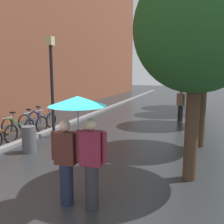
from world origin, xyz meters
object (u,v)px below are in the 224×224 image
(parked_bicycle_1, at_px, (0,132))
(couple_under_umbrella, at_px, (78,136))
(street_tree_2, at_px, (208,41))
(litter_bin, at_px, (29,139))
(street_tree_0, at_px, (197,29))
(street_tree_3, at_px, (206,47))
(street_lamp_post, at_px, (52,79))
(street_tree_4, at_px, (207,48))
(parked_bicycle_3, at_px, (33,122))
(street_tree_1, at_px, (206,42))
(parked_bicycle_4, at_px, (42,119))
(parked_bicycle_2, at_px, (18,126))
(pedestrian_walking_midground, at_px, (181,105))

(parked_bicycle_1, xyz_separation_m, couple_under_umbrella, (4.77, -2.87, 1.01))
(street_tree_2, distance_m, litter_bin, 9.07)
(street_tree_0, height_order, street_tree_3, street_tree_3)
(street_lamp_post, xyz_separation_m, litter_bin, (0.32, -1.88, -1.85))
(street_tree_4, bearing_deg, street_lamp_post, -117.38)
(street_tree_4, xyz_separation_m, parked_bicycle_3, (-6.89, -10.13, -3.73))
(street_tree_1, height_order, parked_bicycle_1, street_tree_1)
(street_tree_2, bearing_deg, parked_bicycle_4, -154.44)
(street_tree_1, distance_m, parked_bicycle_3, 7.52)
(street_tree_1, relative_size, parked_bicycle_2, 4.28)
(street_tree_2, xyz_separation_m, pedestrian_walking_midground, (-1.10, 0.21, -3.10))
(parked_bicycle_4, bearing_deg, street_tree_2, 25.56)
(parked_bicycle_2, height_order, parked_bicycle_4, same)
(street_tree_4, xyz_separation_m, pedestrian_walking_midground, (-1.11, -5.76, -3.25))
(street_tree_4, relative_size, parked_bicycle_2, 5.28)
(street_tree_3, distance_m, street_tree_4, 2.88)
(couple_under_umbrella, xyz_separation_m, litter_bin, (-3.01, 2.31, -0.96))
(street_tree_3, distance_m, street_lamp_post, 9.62)
(street_tree_3, xyz_separation_m, street_lamp_post, (-5.43, -7.76, -1.68))
(street_tree_1, distance_m, parked_bicycle_2, 7.65)
(street_tree_1, height_order, street_tree_4, street_tree_4)
(parked_bicycle_2, height_order, litter_bin, parked_bicycle_2)
(parked_bicycle_1, height_order, couple_under_umbrella, couple_under_umbrella)
(street_tree_0, height_order, street_tree_4, street_tree_4)
(street_tree_0, xyz_separation_m, litter_bin, (-4.93, 0.31, -3.06))
(street_tree_1, xyz_separation_m, litter_bin, (-5.13, -2.55, -3.07))
(parked_bicycle_1, bearing_deg, pedestrian_walking_midground, 46.66)
(street_tree_2, height_order, street_lamp_post, street_tree_2)
(street_tree_3, height_order, parked_bicycle_4, street_tree_3)
(parked_bicycle_3, xyz_separation_m, couple_under_umbrella, (4.72, -4.69, 1.01))
(parked_bicycle_1, bearing_deg, street_tree_0, -7.49)
(street_tree_3, distance_m, parked_bicycle_2, 11.20)
(street_tree_0, xyz_separation_m, parked_bicycle_4, (-6.74, 3.51, -3.10))
(street_tree_2, distance_m, couple_under_umbrella, 9.47)
(street_lamp_post, bearing_deg, couple_under_umbrella, -51.47)
(street_tree_1, bearing_deg, street_tree_2, 89.24)
(parked_bicycle_4, bearing_deg, couple_under_umbrella, -48.79)
(parked_bicycle_4, bearing_deg, parked_bicycle_1, -88.80)
(street_tree_2, relative_size, parked_bicycle_3, 4.94)
(pedestrian_walking_midground, bearing_deg, street_tree_0, -83.14)
(street_tree_0, bearing_deg, couple_under_umbrella, -133.90)
(street_tree_2, height_order, street_tree_4, street_tree_4)
(couple_under_umbrella, relative_size, pedestrian_walking_midground, 1.28)
(street_tree_0, distance_m, parked_bicycle_3, 7.81)
(street_tree_0, height_order, parked_bicycle_4, street_tree_0)
(parked_bicycle_1, relative_size, parked_bicycle_4, 0.96)
(street_tree_3, height_order, street_lamp_post, street_tree_3)
(street_tree_2, bearing_deg, street_lamp_post, -139.70)
(street_tree_3, relative_size, parked_bicycle_2, 4.92)
(street_tree_3, distance_m, litter_bin, 11.46)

